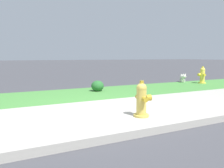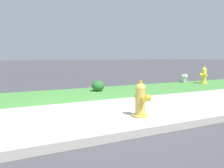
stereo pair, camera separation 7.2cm
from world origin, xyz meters
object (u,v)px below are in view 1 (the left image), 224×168
small_white_dog (183,77)px  shrub_bush_mid_verge (98,86)px  fire_hydrant_far_end (142,100)px  fire_hydrant_by_grass_verge (202,75)px

small_white_dog → shrub_bush_mid_verge: size_ratio=1.15×
fire_hydrant_far_end → small_white_dog: bearing=136.5°
fire_hydrant_by_grass_verge → shrub_bush_mid_verge: size_ratio=1.74×
fire_hydrant_far_end → shrub_bush_mid_verge: 3.21m
fire_hydrant_by_grass_verge → small_white_dog: 0.79m
fire_hydrant_by_grass_verge → shrub_bush_mid_verge: 4.70m
fire_hydrant_by_grass_verge → shrub_bush_mid_verge: (-4.70, -0.00, -0.17)m
fire_hydrant_far_end → shrub_bush_mid_verge: fire_hydrant_far_end is taller
fire_hydrant_by_grass_verge → shrub_bush_mid_verge: bearing=106.1°
fire_hydrant_far_end → fire_hydrant_by_grass_verge: bearing=129.0°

